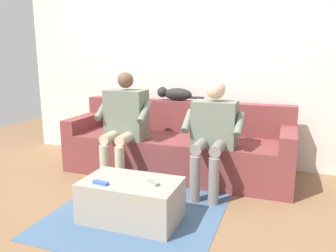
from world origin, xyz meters
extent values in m
plane|color=#846042|center=(0.00, 0.60, 0.00)|extent=(8.00, 8.00, 0.00)
cube|color=silver|center=(0.00, -0.67, 1.25)|extent=(4.74, 0.06, 2.50)
cube|color=brown|center=(0.00, 0.00, 0.22)|extent=(2.25, 0.63, 0.45)
cube|color=brown|center=(0.00, -0.40, 0.41)|extent=(2.58, 0.17, 0.82)
cube|color=brown|center=(-1.21, 0.00, 0.31)|extent=(0.16, 0.63, 0.62)
cube|color=brown|center=(1.21, 0.00, 0.31)|extent=(0.16, 0.63, 0.62)
cube|color=#A89E8E|center=(0.00, 1.10, 0.17)|extent=(0.81, 0.49, 0.35)
cube|color=slate|center=(-0.50, 0.18, 0.68)|extent=(0.44, 0.27, 0.47)
sphere|color=beige|center=(-0.50, 0.18, 1.03)|extent=(0.19, 0.19, 0.19)
cylinder|color=gray|center=(-0.59, 0.38, 0.50)|extent=(0.11, 0.40, 0.11)
cylinder|color=gray|center=(-0.41, 0.38, 0.50)|extent=(0.11, 0.40, 0.11)
cylinder|color=gray|center=(-0.59, 0.58, 0.22)|extent=(0.10, 0.10, 0.45)
cylinder|color=gray|center=(-0.41, 0.58, 0.22)|extent=(0.10, 0.10, 0.45)
cylinder|color=slate|center=(-0.75, 0.26, 0.71)|extent=(0.08, 0.27, 0.22)
cylinder|color=slate|center=(-0.24, 0.26, 0.71)|extent=(0.08, 0.27, 0.22)
cube|color=slate|center=(0.50, 0.18, 0.72)|extent=(0.44, 0.28, 0.54)
sphere|color=brown|center=(0.50, 0.18, 1.10)|extent=(0.17, 0.17, 0.17)
cylinder|color=#C6B793|center=(0.41, 0.35, 0.50)|extent=(0.11, 0.35, 0.11)
cylinder|color=#C6B793|center=(0.59, 0.35, 0.50)|extent=(0.11, 0.35, 0.11)
cylinder|color=#C6B793|center=(0.41, 0.53, 0.22)|extent=(0.10, 0.10, 0.45)
cylinder|color=#C6B793|center=(0.59, 0.53, 0.22)|extent=(0.10, 0.10, 0.45)
cylinder|color=slate|center=(0.24, 0.26, 0.77)|extent=(0.08, 0.27, 0.22)
cylinder|color=slate|center=(0.75, 0.26, 0.77)|extent=(0.08, 0.27, 0.22)
ellipsoid|color=black|center=(0.09, -0.40, 0.90)|extent=(0.35, 0.14, 0.15)
sphere|color=black|center=(0.29, -0.40, 0.92)|extent=(0.13, 0.13, 0.13)
cone|color=black|center=(0.28, -0.43, 0.97)|extent=(0.05, 0.05, 0.04)
cone|color=black|center=(0.28, -0.37, 0.97)|extent=(0.05, 0.05, 0.04)
cylinder|color=black|center=(-0.15, -0.40, 0.87)|extent=(0.18, 0.03, 0.03)
cube|color=#3860B7|center=(0.19, 1.25, 0.36)|extent=(0.14, 0.06, 0.03)
cube|color=gray|center=(-0.20, 1.10, 0.36)|extent=(0.13, 0.11, 0.02)
cube|color=#426084|center=(0.00, 0.94, 0.00)|extent=(1.43, 1.55, 0.01)
camera|label=1|loc=(-1.16, 3.42, 1.36)|focal=35.38mm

